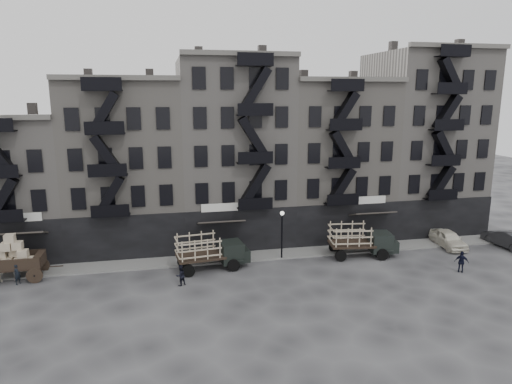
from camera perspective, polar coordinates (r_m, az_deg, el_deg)
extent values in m
plane|color=#38383A|center=(36.74, -0.32, -10.14)|extent=(140.00, 140.00, 0.00)
cube|color=slate|center=(40.15, -1.39, -8.05)|extent=(55.00, 2.50, 0.15)
cube|color=gray|center=(45.99, -28.33, 0.75)|extent=(10.00, 10.00, 12.00)
cube|color=#4C4744|center=(44.65, -26.08, 9.23)|extent=(0.70, 0.70, 1.20)
cube|color=gray|center=(43.91, -15.93, 3.26)|extent=(10.00, 10.00, 15.00)
cube|color=black|center=(40.32, -15.94, -5.55)|extent=(10.00, 0.35, 4.00)
cube|color=#595651|center=(38.32, -17.14, 13.52)|extent=(10.00, 0.50, 0.40)
cube|color=#4C4744|center=(43.79, -20.59, 13.58)|extent=(0.70, 0.70, 1.20)
cube|color=#4C4744|center=(43.35, -13.17, 14.05)|extent=(0.70, 0.70, 1.20)
cube|color=gray|center=(44.17, -2.92, 5.07)|extent=(10.00, 10.00, 17.00)
cube|color=black|center=(40.75, -1.74, -4.89)|extent=(10.00, 0.35, 4.00)
cube|color=#595651|center=(38.89, -1.84, 16.96)|extent=(10.00, 0.50, 0.40)
cube|color=#4C4744|center=(43.62, -7.13, 16.89)|extent=(0.70, 0.70, 1.20)
cube|color=#4C4744|center=(44.43, 0.28, 16.89)|extent=(0.70, 0.70, 1.20)
cube|color=gray|center=(46.88, 9.29, 4.11)|extent=(10.00, 10.00, 15.00)
cube|color=black|center=(43.53, 11.37, -4.00)|extent=(10.00, 0.35, 4.00)
cube|color=#595651|center=(41.69, 12.25, 13.63)|extent=(10.00, 0.50, 0.40)
cube|color=#4C4744|center=(45.47, 6.00, 14.19)|extent=(0.70, 0.70, 1.20)
cube|color=#4C4744|center=(47.42, 12.54, 13.89)|extent=(0.70, 0.70, 1.20)
cube|color=gray|center=(51.14, 19.93, 5.90)|extent=(10.00, 10.00, 18.00)
cube|color=black|center=(48.27, 22.38, -3.10)|extent=(10.00, 0.35, 4.00)
cube|color=#595651|center=(46.79, 24.18, 16.37)|extent=(10.00, 0.50, 0.40)
cube|color=#4C4744|center=(49.61, 17.67, 17.01)|extent=(0.70, 0.70, 1.20)
cube|color=#4C4744|center=(52.46, 23.14, 16.33)|extent=(0.70, 0.70, 1.20)
cylinder|color=black|center=(39.08, 3.25, -5.65)|extent=(0.14, 0.14, 4.00)
sphere|color=silver|center=(38.49, 3.29, -2.67)|extent=(0.36, 0.36, 0.36)
imported|color=beige|center=(39.68, -28.58, -8.70)|extent=(2.11, 1.34, 1.65)
cube|color=black|center=(39.78, -27.78, -8.16)|extent=(3.91, 2.06, 0.22)
cylinder|color=black|center=(41.36, -29.35, -8.29)|extent=(1.19, 0.11, 1.19)
cylinder|color=black|center=(38.55, -25.95, -9.38)|extent=(1.19, 0.11, 1.19)
cylinder|color=black|center=(40.53, -25.22, -8.28)|extent=(1.19, 0.11, 1.19)
cube|color=black|center=(39.18, -25.39, -7.55)|extent=(0.54, 1.74, 0.87)
cube|color=black|center=(37.26, -6.93, -8.00)|extent=(4.00, 2.66, 0.20)
cube|color=black|center=(37.78, -3.14, -7.46)|extent=(2.00, 2.19, 1.66)
cube|color=black|center=(38.16, -1.68, -7.77)|extent=(1.08, 1.75, 0.99)
cylinder|color=black|center=(37.03, -2.82, -9.15)|extent=(1.02, 0.36, 0.99)
cylinder|color=black|center=(39.02, -3.73, -8.02)|extent=(1.02, 0.36, 0.99)
cylinder|color=black|center=(36.27, -8.43, -9.74)|extent=(1.02, 0.36, 0.99)
cylinder|color=black|center=(38.30, -9.05, -8.55)|extent=(1.02, 0.36, 0.99)
cube|color=black|center=(40.80, 11.86, -6.37)|extent=(4.01, 2.68, 0.20)
cube|color=black|center=(41.53, 15.25, -6.05)|extent=(2.01, 2.20, 1.66)
cube|color=black|center=(41.97, 16.52, -6.41)|extent=(1.09, 1.76, 0.99)
cylinder|color=black|center=(40.76, 15.56, -7.57)|extent=(1.02, 0.37, 0.99)
cylinder|color=black|center=(42.72, 14.57, -6.59)|extent=(1.02, 0.37, 0.99)
cylinder|color=black|center=(39.69, 10.55, -7.85)|extent=(1.02, 0.37, 0.99)
cylinder|color=black|center=(41.71, 9.78, -6.83)|extent=(1.02, 0.37, 0.99)
imported|color=silver|center=(46.11, 22.91, -5.41)|extent=(2.21, 4.73, 1.57)
imported|color=black|center=(48.47, 28.89, -5.14)|extent=(2.15, 4.95, 1.58)
imported|color=black|center=(38.85, -27.66, -9.09)|extent=(0.63, 0.69, 1.57)
imported|color=black|center=(34.77, -9.42, -10.23)|extent=(0.98, 0.93, 1.59)
imported|color=black|center=(40.13, 24.31, -7.97)|extent=(1.09, 0.94, 1.75)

